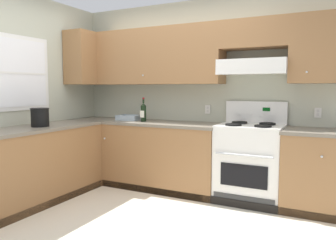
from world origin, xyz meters
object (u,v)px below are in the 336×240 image
(stove, at_px, (250,162))
(bowl, at_px, (130,118))
(bucket, at_px, (40,117))
(wine_bottle, at_px, (143,112))

(stove, height_order, bowl, stove)
(bucket, bearing_deg, bowl, 67.41)
(stove, relative_size, bowl, 3.67)
(stove, xyz_separation_m, bowl, (-1.74, 0.04, 0.46))
(wine_bottle, height_order, bucket, wine_bottle)
(wine_bottle, xyz_separation_m, bucket, (-0.77, -1.10, -0.02))
(bowl, bearing_deg, stove, -1.21)
(bowl, height_order, bucket, bucket)
(stove, distance_m, bucket, 2.57)
(wine_bottle, bearing_deg, bowl, 164.58)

